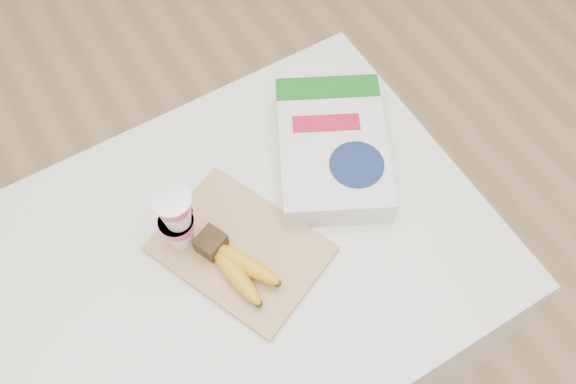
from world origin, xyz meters
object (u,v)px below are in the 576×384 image
object	(u,v)px
yogurt_stack	(176,219)
cereal_box	(332,148)
bananas	(235,264)
table	(223,336)
cutting_board	(241,249)

from	to	relation	value
yogurt_stack	cereal_box	xyz separation A→B (m)	(0.33, 0.02, -0.06)
bananas	cereal_box	size ratio (longest dim) A/B	0.49
bananas	yogurt_stack	world-z (taller)	yogurt_stack
table	bananas	distance (m)	0.44
table	cutting_board	bearing A→B (deg)	0.65
table	yogurt_stack	world-z (taller)	yogurt_stack
bananas	cereal_box	bearing A→B (deg)	22.56
bananas	table	bearing A→B (deg)	147.55
cutting_board	yogurt_stack	xyz separation A→B (m)	(-0.08, 0.07, 0.09)
cutting_board	yogurt_stack	world-z (taller)	yogurt_stack
yogurt_stack	cereal_box	bearing A→B (deg)	3.03
cutting_board	yogurt_stack	distance (m)	0.14
cutting_board	bananas	world-z (taller)	bananas
table	bananas	xyz separation A→B (m)	(0.05, -0.03, 0.43)
yogurt_stack	cereal_box	world-z (taller)	yogurt_stack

